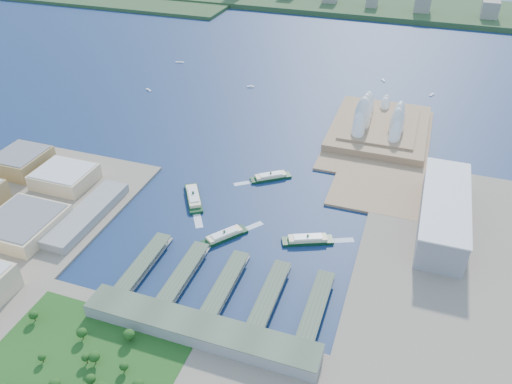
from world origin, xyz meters
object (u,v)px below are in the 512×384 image
at_px(toaster_building, 443,212).
at_px(ferry_a, 193,196).
at_px(ferry_c, 224,234).
at_px(ferry_d, 308,238).
at_px(ferry_b, 271,175).
at_px(opera_house, 382,112).

height_order(toaster_building, ferry_a, toaster_building).
bearing_deg(ferry_c, ferry_d, -127.84).
distance_m(ferry_a, ferry_d, 145.36).
bearing_deg(toaster_building, ferry_d, -151.73).
relative_size(ferry_b, ferry_c, 0.99).
xyz_separation_m(opera_house, ferry_b, (-108.64, -166.18, -27.26)).
height_order(opera_house, ferry_b, opera_house).
distance_m(ferry_c, ferry_d, 85.40).
xyz_separation_m(ferry_b, ferry_c, (-10.71, -123.57, 0.04)).
bearing_deg(toaster_building, opera_house, 114.23).
bearing_deg(toaster_building, ferry_c, -156.80).
relative_size(opera_house, toaster_building, 1.16).
distance_m(toaster_building, ferry_a, 271.85).
relative_size(toaster_building, ferry_d, 2.98).
distance_m(ferry_a, ferry_b, 100.08).
distance_m(opera_house, ferry_a, 298.50).
bearing_deg(ferry_d, toaster_building, -84.98).
xyz_separation_m(opera_house, ferry_a, (-178.82, -237.53, -26.53)).
height_order(ferry_a, ferry_d, ferry_a).
distance_m(ferry_b, ferry_c, 124.03).
bearing_deg(ferry_b, toaster_building, 44.63).
relative_size(opera_house, ferry_a, 3.11).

